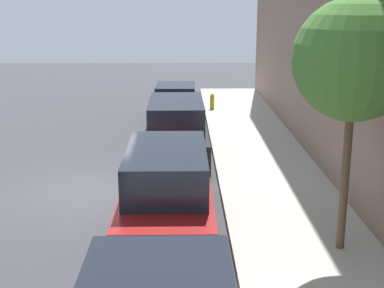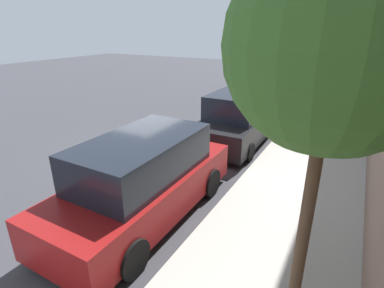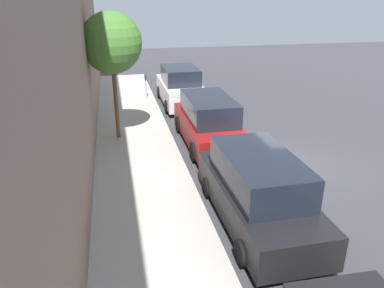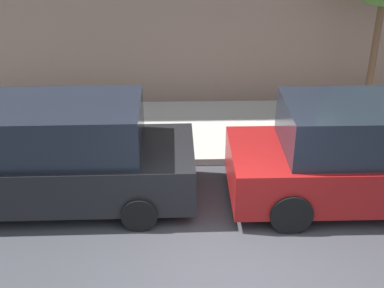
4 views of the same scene
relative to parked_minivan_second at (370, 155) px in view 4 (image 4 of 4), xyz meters
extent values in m
plane|color=#38383D|center=(-2.18, 2.61, -0.92)|extent=(60.00, 60.00, 0.00)
cube|color=#B2ADA3|center=(2.84, 2.61, -0.84)|extent=(3.03, 32.00, 0.15)
cube|color=maroon|center=(0.00, 0.00, -0.28)|extent=(1.92, 4.91, 0.84)
cube|color=black|center=(0.00, 0.00, 0.56)|extent=(1.68, 3.11, 0.84)
cylinder|color=black|center=(-0.90, 1.52, -0.56)|extent=(0.22, 0.72, 0.72)
cylinder|color=black|center=(0.90, 1.52, -0.56)|extent=(0.22, 0.72, 0.72)
cube|color=black|center=(0.14, 5.53, -0.28)|extent=(1.95, 4.92, 0.84)
cube|color=black|center=(0.14, 5.53, 0.56)|extent=(1.70, 3.12, 0.84)
cylinder|color=black|center=(-0.76, 4.02, -0.62)|extent=(0.22, 0.61, 0.61)
cylinder|color=black|center=(1.04, 4.02, -0.62)|extent=(0.22, 0.61, 0.61)
cylinder|color=brown|center=(3.47, -1.12, 0.78)|extent=(0.16, 0.16, 3.09)
camera|label=1|loc=(0.36, -10.81, 4.00)|focal=50.00mm
camera|label=2|loc=(3.76, -4.53, 3.12)|focal=28.00mm
camera|label=3|loc=(3.52, 13.36, 4.70)|focal=35.00mm
camera|label=4|loc=(-8.12, 3.35, 4.48)|focal=50.00mm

